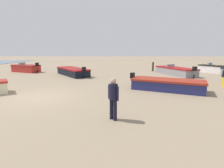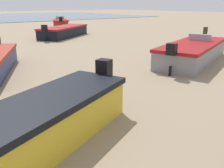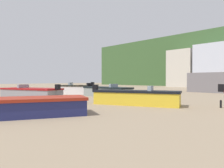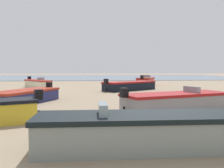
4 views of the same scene
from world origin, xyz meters
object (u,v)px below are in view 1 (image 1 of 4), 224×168
(mooring_post_mid_beach, at_px, (153,67))
(beach_walker_distant, at_px, (113,96))
(boat_white_6, at_px, (214,69))
(boat_navy_5, at_px, (167,85))
(boat_black_8, at_px, (73,72))
(boat_grey_7, at_px, (175,71))
(boat_red_3, at_px, (26,68))

(mooring_post_mid_beach, relative_size, beach_walker_distant, 0.74)
(boat_white_6, relative_size, beach_walker_distant, 2.22)
(boat_navy_5, bearing_deg, boat_black_8, -107.79)
(boat_grey_7, distance_m, boat_black_8, 11.38)
(boat_navy_5, relative_size, boat_black_8, 0.93)
(boat_navy_5, bearing_deg, boat_white_6, 161.59)
(boat_navy_5, relative_size, boat_white_6, 1.37)
(boat_navy_5, relative_size, boat_grey_7, 0.90)
(boat_black_8, bearing_deg, mooring_post_mid_beach, -13.74)
(boat_red_3, bearing_deg, boat_white_6, -67.95)
(boat_white_6, xyz_separation_m, beach_walker_distant, (14.34, -12.34, 0.47))
(boat_grey_7, distance_m, mooring_post_mid_beach, 3.86)
(boat_white_6, relative_size, mooring_post_mid_beach, 3.02)
(boat_white_6, bearing_deg, beach_walker_distant, -162.44)
(beach_walker_distant, bearing_deg, boat_red_3, -9.23)
(boat_white_6, xyz_separation_m, boat_grey_7, (1.63, -5.30, -0.06))
(boat_red_3, xyz_separation_m, beach_walker_distant, (15.29, 10.92, 0.48))
(boat_red_3, xyz_separation_m, boat_white_6, (0.95, 23.26, 0.01))
(boat_red_3, relative_size, beach_walker_distant, 2.47)
(beach_walker_distant, bearing_deg, boat_black_8, -25.35)
(boat_grey_7, height_order, beach_walker_distant, beach_walker_distant)
(boat_white_6, relative_size, boat_black_8, 0.68)
(boat_red_3, distance_m, boat_white_6, 23.28)
(boat_navy_5, bearing_deg, mooring_post_mid_beach, -164.05)
(boat_grey_7, xyz_separation_m, beach_walker_distant, (12.71, -7.04, 0.53))
(boat_grey_7, xyz_separation_m, mooring_post_mid_beach, (-3.47, -1.68, 0.17))
(boat_navy_5, height_order, mooring_post_mid_beach, mooring_post_mid_beach)
(boat_white_6, bearing_deg, boat_navy_5, -164.68)
(boat_grey_7, height_order, mooring_post_mid_beach, mooring_post_mid_beach)
(boat_navy_5, distance_m, boat_black_8, 10.83)
(boat_red_3, bearing_deg, boat_grey_7, -73.79)
(boat_grey_7, bearing_deg, boat_black_8, 163.14)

